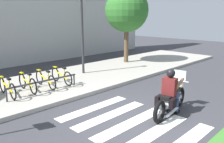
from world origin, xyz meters
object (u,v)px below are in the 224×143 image
object	(u,v)px
bike_rack	(44,82)
motorcycle	(171,99)
bicycle_1	(27,83)
bicycle_3	(61,76)
rider	(171,88)
bicycle_0	(7,87)
tree_near_rack	(127,10)
bicycle_2	(45,79)
street_lamp	(82,26)

from	to	relation	value
bike_rack	motorcycle	bearing A→B (deg)	-65.24
bicycle_1	bicycle_3	size ratio (longest dim) A/B	0.98
rider	bicycle_3	world-z (taller)	rider
rider	bike_rack	world-z (taller)	rider
bicycle_0	tree_near_rack	size ratio (longest dim) A/B	0.36
rider	bike_rack	size ratio (longest dim) A/B	0.51
bicycle_2	tree_near_rack	xyz separation A→B (m)	(6.33, 1.25, 2.82)
rider	tree_near_rack	size ratio (longest dim) A/B	0.31
motorcycle	tree_near_rack	world-z (taller)	tree_near_rack
street_lamp	bicycle_0	bearing A→B (deg)	-168.27
bike_rack	bicycle_3	bearing A→B (deg)	26.10
bike_rack	street_lamp	xyz separation A→B (m)	(2.98, 1.41, 1.96)
bicycle_1	bike_rack	bearing A→B (deg)	-55.78
bicycle_0	bicycle_1	xyz separation A→B (m)	(0.75, -0.00, 0.01)
motorcycle	bike_rack	xyz separation A→B (m)	(-1.95, 4.23, 0.09)
motorcycle	street_lamp	bearing A→B (deg)	79.62
bike_rack	street_lamp	size ratio (longest dim) A/B	0.69
bicycle_2	tree_near_rack	bearing A→B (deg)	11.20
bicycle_1	tree_near_rack	size ratio (longest dim) A/B	0.35
motorcycle	bicycle_3	size ratio (longest dim) A/B	1.35
bicycle_0	motorcycle	bearing A→B (deg)	-57.21
rider	tree_near_rack	world-z (taller)	tree_near_rack
bicycle_0	bicycle_2	size ratio (longest dim) A/B	0.99
bicycle_1	bicycle_3	distance (m)	1.51
bicycle_0	rider	bearing A→B (deg)	-57.90
tree_near_rack	bicycle_3	bearing A→B (deg)	-167.32
bike_rack	street_lamp	world-z (taller)	street_lamp
bicycle_0	bike_rack	world-z (taller)	bicycle_0
motorcycle	bicycle_1	xyz separation A→B (m)	(-2.33, 4.78, 0.03)
rider	motorcycle	bearing A→B (deg)	5.80
rider	bicycle_0	world-z (taller)	rider
bicycle_2	street_lamp	bearing A→B (deg)	18.16
bicycle_1	bicycle_2	world-z (taller)	bicycle_1
bike_rack	bicycle_0	bearing A→B (deg)	153.86
street_lamp	rider	bearing A→B (deg)	-101.11
motorcycle	bicycle_2	size ratio (longest dim) A/B	1.31
bike_rack	tree_near_rack	xyz separation A→B (m)	(6.71, 1.81, 2.75)
tree_near_rack	motorcycle	bearing A→B (deg)	-128.26
bicycle_3	motorcycle	bearing A→B (deg)	-80.30
street_lamp	bicycle_3	bearing A→B (deg)	-155.20
street_lamp	tree_near_rack	bearing A→B (deg)	6.12
tree_near_rack	rider	bearing A→B (deg)	-128.66
bicycle_0	bicycle_2	bearing A→B (deg)	-0.00
bicycle_1	bike_rack	size ratio (longest dim) A/B	0.57
rider	bicycle_1	size ratio (longest dim) A/B	0.90
street_lamp	bike_rack	bearing A→B (deg)	-154.70
bicycle_2	street_lamp	size ratio (longest dim) A/B	0.41
rider	bike_rack	xyz separation A→B (m)	(-1.87, 4.24, -0.28)
motorcycle	bicycle_1	world-z (taller)	motorcycle
tree_near_rack	bicycle_2	bearing A→B (deg)	-168.80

